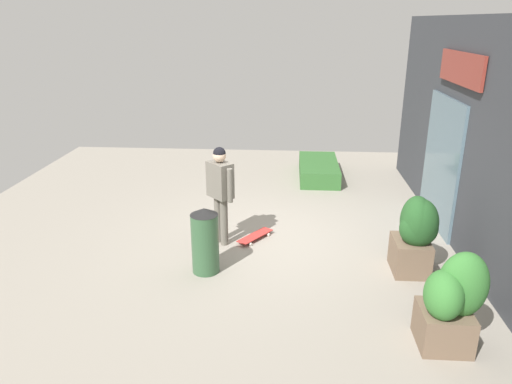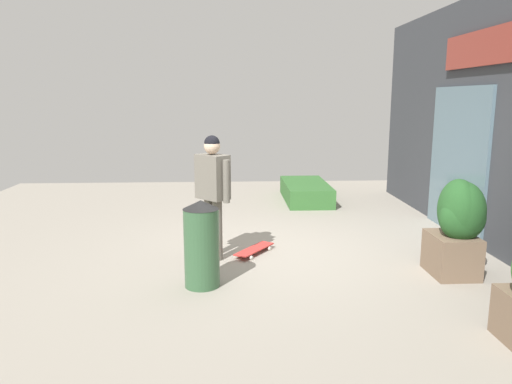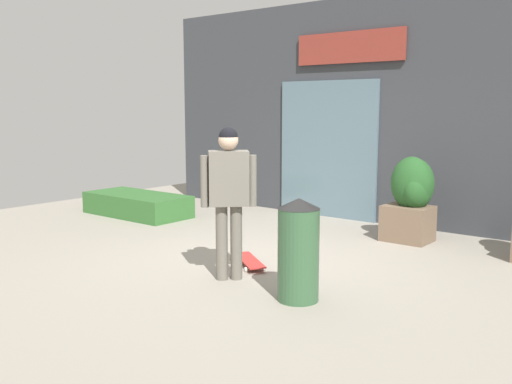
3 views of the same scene
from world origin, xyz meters
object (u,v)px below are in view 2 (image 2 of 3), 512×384
(skateboard, at_px, (254,249))
(skateboarder, at_px, (213,184))
(trash_bin, at_px, (202,244))
(planter_box_left, at_px, (459,223))

(skateboard, bearing_deg, skateboarder, 142.28)
(skateboarder, xyz_separation_m, trash_bin, (0.99, -0.10, -0.51))
(planter_box_left, distance_m, trash_bin, 3.10)
(skateboard, xyz_separation_m, planter_box_left, (0.98, 2.43, 0.61))
(skateboard, xyz_separation_m, trash_bin, (1.16, -0.66, 0.45))
(skateboard, height_order, trash_bin, trash_bin)
(planter_box_left, bearing_deg, trash_bin, -86.50)
(trash_bin, bearing_deg, skateboard, 150.51)
(skateboarder, relative_size, planter_box_left, 1.39)
(planter_box_left, xyz_separation_m, trash_bin, (0.19, -3.09, -0.16))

